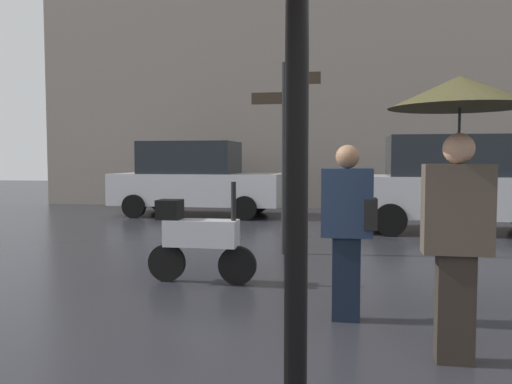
% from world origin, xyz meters
% --- Properties ---
extents(pedestrian_with_umbrella, '(1.02, 1.02, 2.10)m').
position_xyz_m(pedestrian_with_umbrella, '(0.82, 1.29, 1.65)').
color(pedestrian_with_umbrella, '#2A241E').
rests_on(pedestrian_with_umbrella, ground).
extents(pedestrian_with_bag, '(0.50, 0.24, 1.64)m').
position_xyz_m(pedestrian_with_bag, '(0.05, 2.16, 0.93)').
color(pedestrian_with_bag, black).
rests_on(pedestrian_with_bag, ground).
extents(parked_scooter, '(1.35, 0.32, 1.23)m').
position_xyz_m(parked_scooter, '(-1.75, 3.33, 0.55)').
color(parked_scooter, black).
rests_on(parked_scooter, ground).
extents(parked_car_left, '(4.44, 2.04, 1.96)m').
position_xyz_m(parked_car_left, '(-3.97, 10.62, 0.98)').
color(parked_car_left, silver).
rests_on(parked_car_left, ground).
extents(parked_car_right, '(4.54, 1.90, 1.98)m').
position_xyz_m(parked_car_right, '(2.26, 8.50, 0.99)').
color(parked_car_right, silver).
rests_on(parked_car_right, ground).
extents(street_signpost, '(1.08, 0.08, 3.00)m').
position_xyz_m(street_signpost, '(-0.95, 5.41, 1.82)').
color(street_signpost, black).
rests_on(street_signpost, ground).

